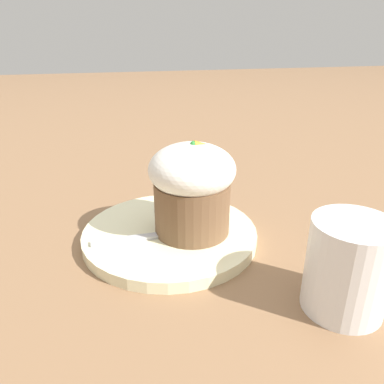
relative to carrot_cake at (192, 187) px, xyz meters
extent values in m
plane|color=#846042|center=(-0.03, 0.01, -0.07)|extent=(4.00, 4.00, 0.00)
cylinder|color=beige|center=(-0.03, 0.01, -0.06)|extent=(0.21, 0.21, 0.01)
cylinder|color=brown|center=(0.00, 0.00, -0.03)|extent=(0.09, 0.09, 0.06)
ellipsoid|color=white|center=(0.00, 0.00, 0.02)|extent=(0.10, 0.10, 0.06)
cone|color=orange|center=(0.01, 0.00, 0.05)|extent=(0.01, 0.01, 0.01)
sphere|color=green|center=(0.00, 0.00, 0.05)|extent=(0.01, 0.01, 0.01)
cube|color=#B7B7BC|center=(-0.08, -0.01, -0.06)|extent=(0.09, 0.01, 0.00)
ellipsoid|color=#B7B7BC|center=(-0.02, -0.01, -0.05)|extent=(0.04, 0.03, 0.01)
cylinder|color=white|center=(0.11, -0.15, -0.03)|extent=(0.07, 0.07, 0.09)
camera|label=1|loc=(-0.09, -0.39, 0.17)|focal=35.00mm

